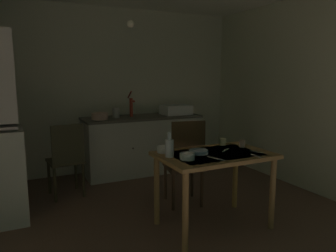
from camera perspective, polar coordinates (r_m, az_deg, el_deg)
name	(u,v)px	position (r m, az deg, el deg)	size (l,w,h in m)	color
ground_plane	(149,215)	(3.67, -3.28, -15.22)	(5.30, 5.30, 0.00)	brown
wall_back	(102,91)	(5.14, -11.50, 6.00)	(4.40, 0.10, 2.49)	beige
wall_right	(304,94)	(4.65, 22.63, 5.16)	(0.10, 3.78, 2.49)	beige
counter_cabinet	(142,144)	(5.06, -4.49, -3.17)	(1.78, 0.64, 0.87)	beige
sink_basin	(176,110)	(5.21, 1.38, 2.89)	(0.44, 0.34, 0.15)	white
hand_pump	(131,105)	(4.95, -6.42, 3.57)	(0.05, 0.27, 0.39)	maroon
mixing_bowl_counter	(100,116)	(4.73, -11.78, 1.67)	(0.23, 0.23, 0.09)	tan
stoneware_crock	(116,113)	(4.87, -9.06, 2.30)	(0.10, 0.10, 0.15)	beige
dining_table	(214,164)	(3.23, 8.08, -6.57)	(1.10, 0.71, 0.75)	brown
chair_far_side	(185,162)	(3.74, 3.03, -6.28)	(0.47, 0.47, 1.00)	#3B291A
chair_by_counter	(66,158)	(4.18, -17.30, -5.41)	(0.44, 0.44, 0.92)	#36301D
serving_bowl_wide	(165,149)	(3.21, -0.56, -4.08)	(0.15, 0.15, 0.06)	white
soup_bowl_small	(187,156)	(2.95, 3.38, -5.29)	(0.13, 0.13, 0.06)	white
sauce_dish	(199,152)	(3.18, 5.36, -4.47)	(0.19, 0.19, 0.03)	#9EB2C6
teacup_mint	(223,142)	(3.58, 9.51, -2.69)	(0.07, 0.07, 0.07)	beige
teacup_cream	(242,144)	(3.52, 12.79, -3.02)	(0.06, 0.06, 0.07)	tan
glass_bottle	(169,147)	(3.02, 0.26, -3.74)	(0.08, 0.08, 0.23)	#B7BCC1
table_knife	(216,159)	(3.01, 8.37, -5.63)	(0.20, 0.02, 0.01)	silver
teaspoon_near_bowl	(225,150)	(3.35, 9.99, -4.14)	(0.16, 0.02, 0.01)	beige
teaspoon_by_cup	(257,152)	(3.34, 15.19, -4.36)	(0.14, 0.02, 0.01)	beige
serving_spoon	(256,156)	(3.18, 15.08, -5.03)	(0.15, 0.02, 0.01)	beige
pendant_bulb	(131,24)	(3.70, -6.55, 17.27)	(0.08, 0.08, 0.08)	#F9EFCC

